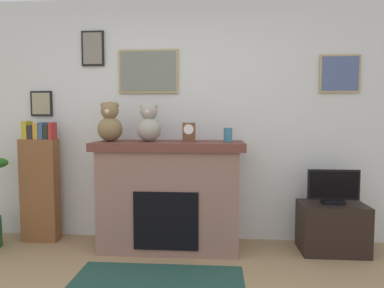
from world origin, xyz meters
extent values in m
cube|color=silver|center=(0.00, 2.00, 1.30)|extent=(5.20, 0.12, 2.60)
cube|color=tan|center=(-0.34, 1.93, 1.82)|extent=(0.65, 0.02, 0.47)
cube|color=slate|center=(-0.34, 1.91, 1.82)|extent=(0.61, 0.00, 0.43)
cube|color=tan|center=(1.67, 1.93, 1.78)|extent=(0.41, 0.02, 0.39)
cube|color=#4C5B89|center=(1.67, 1.91, 1.78)|extent=(0.37, 0.00, 0.35)
cube|color=black|center=(-0.94, 1.93, 2.08)|extent=(0.25, 0.02, 0.37)
cube|color=gray|center=(-0.94, 1.91, 2.08)|extent=(0.21, 0.00, 0.33)
cube|color=black|center=(-1.54, 1.93, 1.48)|extent=(0.24, 0.02, 0.28)
cube|color=tan|center=(-1.54, 1.91, 1.48)|extent=(0.20, 0.00, 0.24)
cube|color=#8B6658|center=(-0.07, 1.66, 0.50)|extent=(1.36, 0.57, 1.01)
cube|color=brown|center=(-0.07, 1.66, 1.05)|extent=(1.48, 0.63, 0.08)
cube|color=black|center=(-0.07, 1.37, 0.36)|extent=(0.61, 0.02, 0.55)
cube|color=brown|center=(-1.49, 1.74, 0.55)|extent=(0.38, 0.16, 1.10)
cube|color=gold|center=(-1.61, 1.74, 1.20)|extent=(0.06, 0.13, 0.19)
cube|color=#262625|center=(-1.55, 1.74, 1.17)|extent=(0.05, 0.13, 0.15)
cube|color=gold|center=(-1.49, 1.74, 1.19)|extent=(0.05, 0.13, 0.17)
cube|color=#365584|center=(-1.43, 1.74, 1.19)|extent=(0.05, 0.13, 0.18)
cube|color=black|center=(-1.38, 1.74, 1.17)|extent=(0.05, 0.13, 0.15)
cube|color=#B32D2A|center=(-1.33, 1.74, 1.19)|extent=(0.03, 0.13, 0.18)
cube|color=black|center=(1.54, 1.64, 0.24)|extent=(0.62, 0.40, 0.48)
cube|color=black|center=(1.54, 1.64, 0.50)|extent=(0.20, 0.14, 0.04)
cube|color=black|center=(1.54, 1.64, 0.67)|extent=(0.49, 0.03, 0.30)
cube|color=black|center=(1.54, 1.62, 0.67)|extent=(0.45, 0.00, 0.26)
cylinder|color=teal|center=(0.51, 1.64, 1.16)|extent=(0.09, 0.09, 0.14)
cube|color=brown|center=(0.13, 1.64, 1.18)|extent=(0.12, 0.09, 0.19)
cylinder|color=white|center=(0.13, 1.59, 1.21)|extent=(0.10, 0.01, 0.10)
sphere|color=olive|center=(-0.68, 1.64, 1.21)|extent=(0.25, 0.25, 0.25)
sphere|color=olive|center=(-0.68, 1.64, 1.40)|extent=(0.18, 0.18, 0.18)
sphere|color=olive|center=(-0.74, 1.64, 1.45)|extent=(0.06, 0.06, 0.06)
sphere|color=olive|center=(-0.61, 1.64, 1.45)|extent=(0.06, 0.06, 0.06)
sphere|color=beige|center=(-0.68, 1.56, 1.39)|extent=(0.05, 0.05, 0.05)
sphere|color=#A19F90|center=(-0.28, 1.64, 1.21)|extent=(0.24, 0.24, 0.24)
sphere|color=#A19F90|center=(-0.28, 1.64, 1.39)|extent=(0.17, 0.17, 0.17)
sphere|color=#A19F90|center=(-0.34, 1.64, 1.44)|extent=(0.06, 0.06, 0.06)
sphere|color=#A19F90|center=(-0.22, 1.64, 1.44)|extent=(0.06, 0.06, 0.06)
sphere|color=beige|center=(-0.28, 1.57, 1.38)|extent=(0.05, 0.05, 0.05)
camera|label=1|loc=(0.40, -1.73, 1.31)|focal=31.83mm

